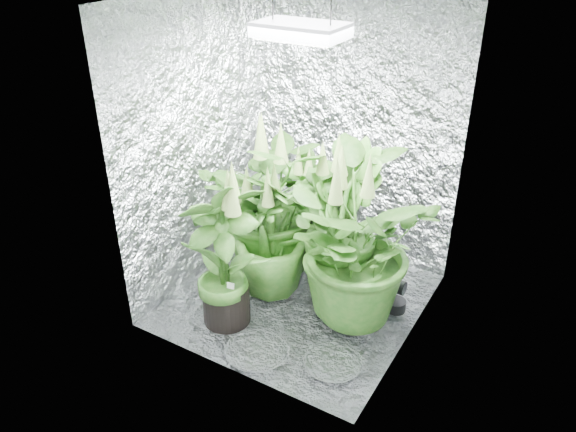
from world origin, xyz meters
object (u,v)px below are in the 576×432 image
(grow_lamp, at_px, (301,31))
(plant_e, at_px, (350,245))
(plant_a, at_px, (274,204))
(plant_c, at_px, (342,227))
(circulation_fan, at_px, (393,291))
(plant_b, at_px, (310,208))
(plant_d, at_px, (271,234))
(plant_f, at_px, (223,254))

(grow_lamp, relative_size, plant_e, 0.42)
(plant_a, height_order, plant_e, plant_a)
(plant_c, xyz_separation_m, circulation_fan, (0.39, 0.04, -0.41))
(plant_b, height_order, plant_d, plant_d)
(plant_a, xyz_separation_m, plant_f, (0.04, -0.67, -0.05))
(plant_d, bearing_deg, plant_f, -100.26)
(plant_f, distance_m, circulation_fan, 1.18)
(plant_b, distance_m, plant_f, 0.95)
(plant_d, bearing_deg, circulation_fan, 16.02)
(plant_b, xyz_separation_m, plant_d, (-0.03, -0.51, 0.02))
(plant_b, bearing_deg, plant_e, -42.47)
(plant_d, bearing_deg, plant_a, 116.79)
(plant_c, height_order, circulation_fan, plant_c)
(plant_b, xyz_separation_m, circulation_fan, (0.79, -0.27, -0.29))
(plant_b, relative_size, plant_d, 0.95)
(plant_c, bearing_deg, plant_a, 176.02)
(plant_b, bearing_deg, grow_lamp, -69.64)
(plant_b, height_order, plant_e, plant_e)
(grow_lamp, height_order, plant_d, grow_lamp)
(plant_f, bearing_deg, plant_a, 93.43)
(plant_a, height_order, plant_c, plant_a)
(circulation_fan, bearing_deg, plant_a, -178.57)
(plant_c, xyz_separation_m, plant_e, (0.16, -0.20, 0.01))
(plant_b, distance_m, plant_d, 0.51)
(plant_c, bearing_deg, plant_b, 142.38)
(circulation_fan, bearing_deg, plant_c, -172.91)
(plant_d, bearing_deg, grow_lamp, 0.18)
(plant_d, height_order, plant_e, plant_e)
(plant_c, xyz_separation_m, plant_f, (-0.51, -0.63, -0.03))
(plant_d, xyz_separation_m, plant_e, (0.59, -0.01, 0.10))
(grow_lamp, bearing_deg, plant_a, 144.94)
(plant_d, xyz_separation_m, plant_f, (-0.08, -0.44, 0.06))
(grow_lamp, relative_size, plant_c, 0.42)
(plant_e, bearing_deg, circulation_fan, 46.15)
(plant_e, bearing_deg, plant_a, 161.22)
(plant_b, distance_m, plant_e, 0.77)
(plant_c, bearing_deg, plant_d, -155.51)
(grow_lamp, bearing_deg, plant_c, 42.16)
(plant_d, bearing_deg, plant_b, 87.00)
(plant_e, bearing_deg, plant_b, 137.53)
(plant_b, distance_m, plant_c, 0.53)
(plant_a, distance_m, plant_f, 0.67)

